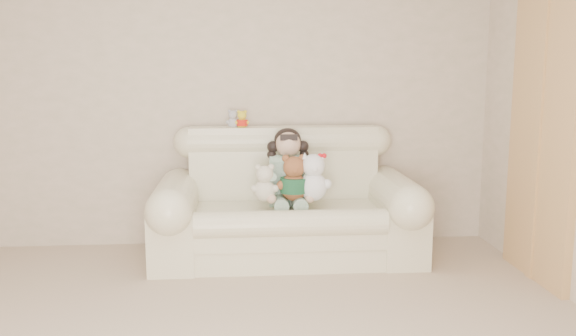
{
  "coord_description": "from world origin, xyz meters",
  "views": [
    {
      "loc": [
        0.08,
        -2.73,
        1.51
      ],
      "look_at": [
        0.46,
        1.9,
        0.75
      ],
      "focal_mm": 38.18,
      "sensor_mm": 36.0,
      "label": 1
    }
  ],
  "objects_px": {
    "brown_teddy": "(294,173)",
    "cream_teddy": "(265,179)",
    "sofa": "(287,195)",
    "seated_child": "(288,166)",
    "white_cat": "(313,172)"
  },
  "relations": [
    {
      "from": "seated_child",
      "to": "cream_teddy",
      "type": "xyz_separation_m",
      "value": [
        -0.2,
        -0.21,
        -0.07
      ]
    },
    {
      "from": "cream_teddy",
      "to": "white_cat",
      "type": "bearing_deg",
      "value": 0.08
    },
    {
      "from": "sofa",
      "to": "seated_child",
      "type": "distance_m",
      "value": 0.23
    },
    {
      "from": "white_cat",
      "to": "cream_teddy",
      "type": "height_order",
      "value": "white_cat"
    },
    {
      "from": "seated_child",
      "to": "brown_teddy",
      "type": "height_order",
      "value": "seated_child"
    },
    {
      "from": "sofa",
      "to": "brown_teddy",
      "type": "bearing_deg",
      "value": -69.37
    },
    {
      "from": "sofa",
      "to": "cream_teddy",
      "type": "height_order",
      "value": "sofa"
    },
    {
      "from": "brown_teddy",
      "to": "cream_teddy",
      "type": "bearing_deg",
      "value": -159.62
    },
    {
      "from": "white_cat",
      "to": "brown_teddy",
      "type": "bearing_deg",
      "value": -165.99
    },
    {
      "from": "seated_child",
      "to": "brown_teddy",
      "type": "distance_m",
      "value": 0.2
    },
    {
      "from": "sofa",
      "to": "cream_teddy",
      "type": "xyz_separation_m",
      "value": [
        -0.18,
        -0.13,
        0.15
      ]
    },
    {
      "from": "sofa",
      "to": "brown_teddy",
      "type": "relative_size",
      "value": 5.0
    },
    {
      "from": "seated_child",
      "to": "white_cat",
      "type": "relative_size",
      "value": 1.42
    },
    {
      "from": "brown_teddy",
      "to": "cream_teddy",
      "type": "height_order",
      "value": "brown_teddy"
    },
    {
      "from": "sofa",
      "to": "cream_teddy",
      "type": "relative_size",
      "value": 6.21
    }
  ]
}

